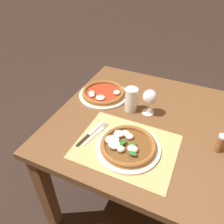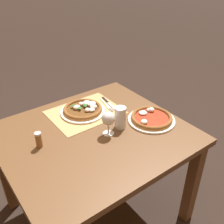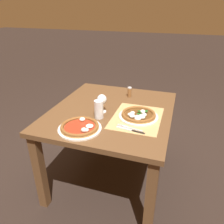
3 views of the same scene
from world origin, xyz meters
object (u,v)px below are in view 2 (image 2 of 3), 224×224
pizza_far (151,118)px  knife (109,103)px  pint_glass (120,118)px  pepper_shaker (39,140)px  wine_glass (108,119)px  fork (107,105)px  pizza_near (83,109)px

pizza_far → knife: 0.36m
pint_glass → pepper_shaker: pint_glass is taller
wine_glass → fork: (-0.19, -0.28, -0.10)m
pizza_far → pepper_shaker: (0.70, -0.19, 0.03)m
pizza_near → knife: size_ratio=1.45×
pizza_far → wine_glass: (0.31, -0.05, 0.09)m
pizza_far → fork: (0.12, -0.33, -0.01)m
fork → pizza_near: bearing=-7.8°
wine_glass → pint_glass: (-0.10, -0.01, -0.04)m
pizza_near → pint_glass: (-0.09, 0.30, 0.05)m
pint_glass → fork: (-0.09, -0.27, -0.06)m
pizza_near → pizza_far: 0.47m
pizza_far → wine_glass: size_ratio=2.02×
pizza_far → pint_glass: pint_glass is taller
wine_glass → knife: (-0.22, -0.29, -0.10)m
pint_glass → pizza_far: bearing=163.3°
wine_glass → fork: wine_glass is taller
wine_glass → knife: 0.38m
wine_glass → pepper_shaker: size_ratio=1.60×
pizza_far → fork: 0.36m
wine_glass → pepper_shaker: wine_glass is taller
pizza_near → pepper_shaker: (0.40, 0.17, 0.03)m
pizza_far → fork: bearing=-69.7°
pepper_shaker → knife: bearing=-165.5°
wine_glass → pizza_far: bearing=170.7°
pepper_shaker → fork: bearing=-165.8°
wine_glass → pint_glass: size_ratio=1.07×
pepper_shaker → wine_glass: bearing=160.6°
fork → pepper_shaker: size_ratio=2.06×
pizza_far → pint_glass: bearing=-16.7°
fork → knife: size_ratio=0.93×
pepper_shaker → pizza_far: bearing=165.0°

